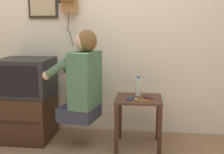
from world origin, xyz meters
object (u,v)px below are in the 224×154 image
at_px(television, 26,77).
at_px(cell_phone_held, 130,98).
at_px(water_bottle, 138,87).
at_px(toothbrush, 141,100).
at_px(person, 83,79).
at_px(cell_phone_spare, 148,97).

height_order(television, cell_phone_held, television).
relative_size(water_bottle, toothbrush, 1.38).
distance_m(person, cell_phone_spare, 0.70).
relative_size(cell_phone_held, cell_phone_spare, 0.99).
relative_size(television, toothbrush, 3.66).
xyz_separation_m(person, television, (-0.67, 0.15, -0.02)).
distance_m(person, water_bottle, 0.59).
relative_size(person, water_bottle, 4.46).
xyz_separation_m(television, toothbrush, (1.26, -0.20, -0.17)).
bearing_deg(cell_phone_spare, cell_phone_held, 174.48).
xyz_separation_m(person, toothbrush, (0.60, -0.05, -0.19)).
xyz_separation_m(person, cell_phone_spare, (0.67, 0.09, -0.19)).
xyz_separation_m(person, water_bottle, (0.56, 0.16, -0.10)).
distance_m(cell_phone_spare, toothbrush, 0.16).
bearing_deg(cell_phone_held, toothbrush, -15.09).
height_order(television, water_bottle, television).
distance_m(person, toothbrush, 0.63).
distance_m(cell_phone_held, water_bottle, 0.19).
bearing_deg(water_bottle, toothbrush, -80.90).
xyz_separation_m(cell_phone_held, water_bottle, (0.07, 0.15, 0.09)).
bearing_deg(toothbrush, person, 93.74).
bearing_deg(water_bottle, cell_phone_held, -115.17).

